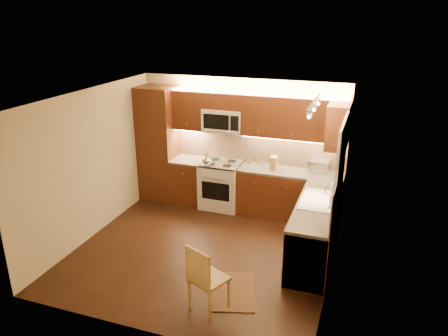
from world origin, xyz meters
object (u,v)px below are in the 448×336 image
at_px(microwave, 224,120).
at_px(soap_bottle, 334,185).
at_px(dining_chair, 209,277).
at_px(kettle, 207,159).
at_px(stove, 221,185).
at_px(toaster_oven, 319,166).
at_px(sink, 319,196).
at_px(knife_block, 274,163).

height_order(microwave, soap_bottle, microwave).
height_order(microwave, dining_chair, microwave).
bearing_deg(dining_chair, microwave, 130.80).
bearing_deg(kettle, soap_bottle, -16.73).
relative_size(stove, microwave, 1.21).
distance_m(stove, dining_chair, 3.14).
bearing_deg(dining_chair, kettle, 136.51).
bearing_deg(toaster_oven, stove, -173.66).
bearing_deg(kettle, toaster_oven, 4.35).
distance_m(sink, soap_bottle, 0.51).
height_order(microwave, knife_block, microwave).
relative_size(stove, dining_chair, 0.98).
relative_size(sink, knife_block, 3.50).
bearing_deg(toaster_oven, kettle, -168.00).
relative_size(toaster_oven, knife_block, 1.45).
relative_size(sink, dining_chair, 0.91).
bearing_deg(sink, dining_chair, -120.18).
distance_m(kettle, toaster_oven, 2.07).
bearing_deg(stove, microwave, 90.00).
height_order(kettle, soap_bottle, kettle).
bearing_deg(microwave, soap_bottle, -19.72).
bearing_deg(microwave, knife_block, -5.75).
bearing_deg(knife_block, dining_chair, -96.42).
bearing_deg(soap_bottle, dining_chair, -138.91).
bearing_deg(microwave, dining_chair, -73.95).
bearing_deg(soap_bottle, stove, 143.00).
xyz_separation_m(kettle, soap_bottle, (2.39, -0.42, -0.04)).
bearing_deg(toaster_oven, sink, -81.41).
xyz_separation_m(stove, sink, (2.00, -1.12, 0.52)).
relative_size(microwave, kettle, 3.19).
bearing_deg(stove, toaster_oven, 5.39).
xyz_separation_m(toaster_oven, knife_block, (-0.81, -0.14, 0.02)).
distance_m(sink, kettle, 2.38).
bearing_deg(toaster_oven, dining_chair, -105.21).
relative_size(stove, toaster_oven, 2.57).
xyz_separation_m(kettle, toaster_oven, (2.03, 0.40, -0.03)).
bearing_deg(dining_chair, stove, 131.48).
height_order(microwave, toaster_oven, microwave).
distance_m(toaster_oven, soap_bottle, 0.89).
height_order(sink, dining_chair, sink).
height_order(stove, sink, sink).
bearing_deg(sink, microwave, 147.79).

